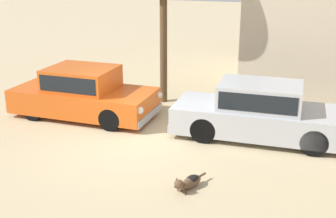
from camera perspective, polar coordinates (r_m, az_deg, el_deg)
name	(u,v)px	position (r m, az deg, el deg)	size (l,w,h in m)	color
ground_plane	(135,141)	(11.18, -4.35, -4.23)	(80.00, 80.00, 0.00)	tan
parked_sedan_nearest	(83,93)	(12.95, -11.12, 2.15)	(4.31, 1.84, 1.47)	#D15619
parked_sedan_second	(260,111)	(11.37, 12.11, -0.30)	(4.67, 1.85, 1.47)	#B2B5BA
stray_dog_spotted	(189,182)	(8.88, 2.76, -9.62)	(0.48, 0.94, 0.35)	brown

